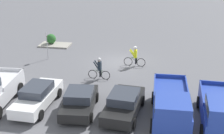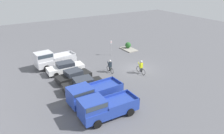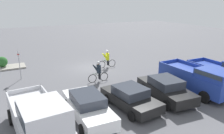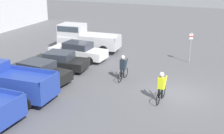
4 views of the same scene
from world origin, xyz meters
The scene contains 11 objects.
ground_plane centered at (0.00, 0.00, 0.00)m, with size 80.00×80.00×0.00m, color #56565B.
pickup_truck_1 centered at (-4.51, 9.27, 1.10)m, with size 2.45×5.62×2.07m.
sedan_0 centered at (-1.70, 9.00, 0.74)m, with size 2.30×4.68×1.47m.
sedan_1 centered at (1.10, 9.02, 0.69)m, with size 2.32×4.36×1.38m.
sedan_2 centered at (3.90, 8.99, 0.74)m, with size 1.98×4.81×1.47m.
pickup_truck_2 centered at (6.66, 9.95, 1.22)m, with size 2.51×5.66×2.37m.
cyclist_0 centered at (0.98, 3.91, 0.89)m, with size 1.76×0.46×1.77m.
cyclist_1 centered at (-1.42, 0.64, 0.93)m, with size 1.88×0.46×1.81m.
fire_lane_sign centered at (6.60, 0.34, 1.50)m, with size 0.16×0.27×2.49m.
curb_island centered at (7.39, -3.66, 0.07)m, with size 3.13×1.84×0.15m, color gray.
shrub centered at (7.87, -3.86, 0.66)m, with size 1.01×1.01×1.01m.
Camera 3 is at (7.79, 19.44, 6.40)m, focal length 35.00 mm.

